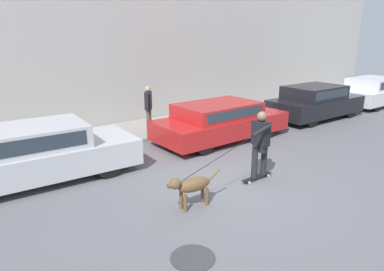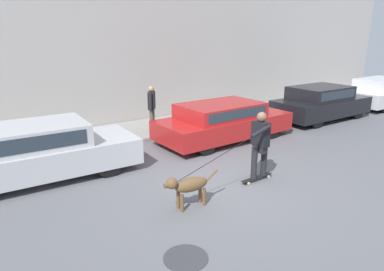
{
  "view_description": "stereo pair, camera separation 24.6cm",
  "coord_description": "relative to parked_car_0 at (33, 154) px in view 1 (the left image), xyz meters",
  "views": [
    {
      "loc": [
        -4.92,
        -5.39,
        3.26
      ],
      "look_at": [
        -0.36,
        0.95,
        0.95
      ],
      "focal_mm": 32.0,
      "sensor_mm": 36.0,
      "label": 1
    },
    {
      "loc": [
        -4.72,
        -5.53,
        3.26
      ],
      "look_at": [
        -0.36,
        0.95,
        0.95
      ],
      "focal_mm": 32.0,
      "sensor_mm": 36.0,
      "label": 2
    }
  ],
  "objects": [
    {
      "name": "sidewalk_curb",
      "position": [
        3.58,
        2.34,
        -0.59
      ],
      "size": [
        30.0,
        2.41,
        0.12
      ],
      "color": "gray",
      "rests_on": "ground_plane"
    },
    {
      "name": "pedestrian_with_bag",
      "position": [
        3.98,
        1.81,
        0.31
      ],
      "size": [
        0.47,
        0.64,
        1.53
      ],
      "rotation": [
        0.0,
        0.0,
        -0.58
      ],
      "color": "brown",
      "rests_on": "sidewalk_curb"
    },
    {
      "name": "parked_car_2",
      "position": [
        10.52,
        -0.0,
        0.01
      ],
      "size": [
        4.16,
        1.76,
        1.33
      ],
      "rotation": [
        0.0,
        0.0,
        0.0
      ],
      "color": "black",
      "rests_on": "ground_plane"
    },
    {
      "name": "back_wall",
      "position": [
        3.58,
        3.72,
        2.26
      ],
      "size": [
        32.0,
        0.3,
        5.83
      ],
      "color": "#B2ADA8",
      "rests_on": "ground_plane"
    },
    {
      "name": "parked_car_1",
      "position": [
        5.57,
        -0.0,
        -0.04
      ],
      "size": [
        4.49,
        1.98,
        1.21
      ],
      "rotation": [
        0.0,
        0.0,
        0.03
      ],
      "color": "black",
      "rests_on": "ground_plane"
    },
    {
      "name": "parked_car_3",
      "position": [
        15.07,
        -0.0,
        0.0
      ],
      "size": [
        4.06,
        1.85,
        1.31
      ],
      "rotation": [
        0.0,
        0.0,
        0.01
      ],
      "color": "black",
      "rests_on": "ground_plane"
    },
    {
      "name": "manhole_cover",
      "position": [
        1.27,
        -4.44,
        -0.64
      ],
      "size": [
        0.69,
        0.69,
        0.01
      ],
      "color": "#38383D",
      "rests_on": "ground_plane"
    },
    {
      "name": "dog",
      "position": [
        2.18,
        -3.14,
        -0.18
      ],
      "size": [
        1.2,
        0.31,
        0.71
      ],
      "rotation": [
        0.0,
        0.0,
        3.1
      ],
      "color": "brown",
      "rests_on": "ground_plane"
    },
    {
      "name": "ground_plane",
      "position": [
        3.58,
        -2.66,
        -0.65
      ],
      "size": [
        36.0,
        36.0,
        0.0
      ],
      "primitive_type": "plane",
      "color": "slate"
    },
    {
      "name": "parked_car_0",
      "position": [
        0.0,
        0.0,
        0.0
      ],
      "size": [
        4.6,
        1.84,
        1.31
      ],
      "rotation": [
        0.0,
        0.0,
        -0.02
      ],
      "color": "black",
      "rests_on": "ground_plane"
    },
    {
      "name": "skateboarder",
      "position": [
        4.23,
        -2.95,
        0.28
      ],
      "size": [
        2.84,
        0.57,
        1.62
      ],
      "rotation": [
        0.0,
        0.0,
        3.17
      ],
      "color": "beige",
      "rests_on": "ground_plane"
    }
  ]
}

